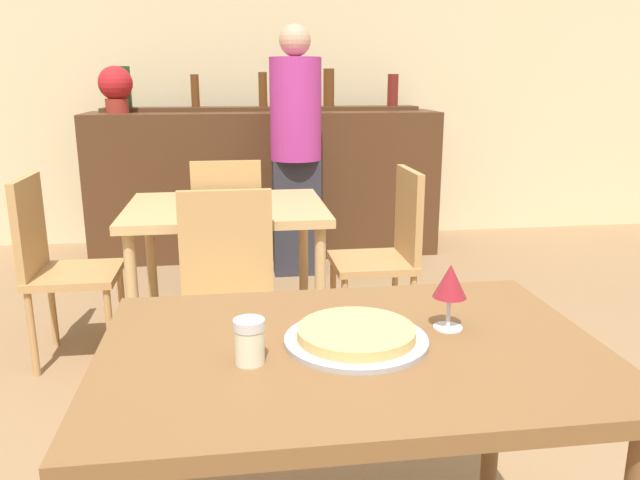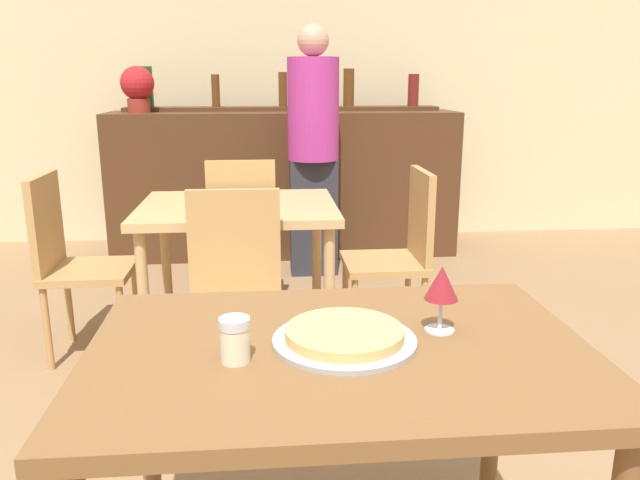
# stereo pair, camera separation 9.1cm
# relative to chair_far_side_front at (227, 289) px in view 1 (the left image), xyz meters

# --- Properties ---
(wall_back) EXTENTS (8.00, 0.05, 2.80)m
(wall_back) POSITION_rel_chair_far_side_front_xyz_m (0.29, 2.86, 0.89)
(wall_back) COLOR beige
(wall_back) RESTS_ON ground_plane
(dining_table_near) EXTENTS (1.12, 0.77, 0.75)m
(dining_table_near) POSITION_rel_chair_far_side_front_xyz_m (0.29, -1.13, 0.16)
(dining_table_near) COLOR brown
(dining_table_near) RESTS_ON ground_plane
(dining_table_far) EXTENTS (0.94, 0.77, 0.74)m
(dining_table_far) POSITION_rel_chair_far_side_front_xyz_m (0.00, 0.55, 0.14)
(dining_table_far) COLOR tan
(dining_table_far) RESTS_ON ground_plane
(bar_counter) EXTENTS (2.60, 0.56, 1.08)m
(bar_counter) POSITION_rel_chair_far_side_front_xyz_m (0.29, 2.36, 0.03)
(bar_counter) COLOR #4C2D19
(bar_counter) RESTS_ON ground_plane
(bar_back_shelf) EXTENTS (2.39, 0.24, 0.33)m
(bar_back_shelf) POSITION_rel_chair_far_side_front_xyz_m (0.29, 2.50, 0.64)
(bar_back_shelf) COLOR #4C2D19
(bar_back_shelf) RESTS_ON bar_counter
(chair_far_side_front) EXTENTS (0.40, 0.40, 0.90)m
(chair_far_side_front) POSITION_rel_chair_far_side_front_xyz_m (0.00, 0.00, 0.00)
(chair_far_side_front) COLOR tan
(chair_far_side_front) RESTS_ON ground_plane
(chair_far_side_back) EXTENTS (0.40, 0.40, 0.90)m
(chair_far_side_back) POSITION_rel_chair_far_side_front_xyz_m (0.00, 1.11, 0.00)
(chair_far_side_back) COLOR tan
(chair_far_side_back) RESTS_ON ground_plane
(chair_far_side_left) EXTENTS (0.40, 0.40, 0.90)m
(chair_far_side_left) POSITION_rel_chair_far_side_front_xyz_m (-0.80, 0.55, 0.00)
(chair_far_side_left) COLOR tan
(chair_far_side_left) RESTS_ON ground_plane
(chair_far_side_right) EXTENTS (0.40, 0.40, 0.90)m
(chair_far_side_right) POSITION_rel_chair_far_side_front_xyz_m (0.80, 0.55, 0.00)
(chair_far_side_right) COLOR tan
(chair_far_side_right) RESTS_ON ground_plane
(pizza_tray) EXTENTS (0.33, 0.33, 0.04)m
(pizza_tray) POSITION_rel_chair_far_side_front_xyz_m (0.30, -1.12, 0.26)
(pizza_tray) COLOR #A3A3A8
(pizza_tray) RESTS_ON dining_table_near
(cheese_shaker) EXTENTS (0.07, 0.07, 0.10)m
(cheese_shaker) POSITION_rel_chair_far_side_front_xyz_m (0.06, -1.19, 0.29)
(cheese_shaker) COLOR beige
(cheese_shaker) RESTS_ON dining_table_near
(person_standing) EXTENTS (0.34, 0.34, 1.67)m
(person_standing) POSITION_rel_chair_far_side_front_xyz_m (0.46, 1.78, 0.39)
(person_standing) COLOR #2D2D38
(person_standing) RESTS_ON ground_plane
(wine_glass) EXTENTS (0.08, 0.08, 0.16)m
(wine_glass) POSITION_rel_chair_far_side_front_xyz_m (0.53, -1.07, 0.36)
(wine_glass) COLOR silver
(wine_glass) RESTS_ON dining_table_near
(potted_plant) EXTENTS (0.24, 0.24, 0.33)m
(potted_plant) POSITION_rel_chair_far_side_front_xyz_m (-0.76, 2.31, 0.76)
(potted_plant) COLOR maroon
(potted_plant) RESTS_ON bar_counter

